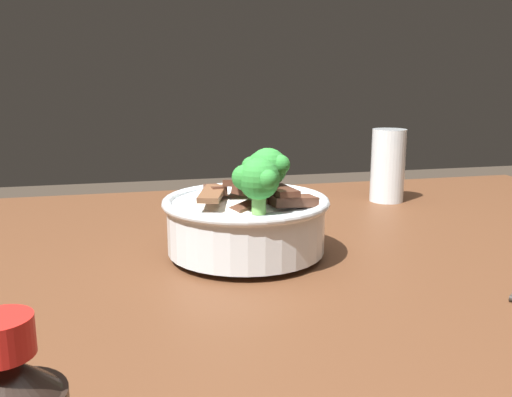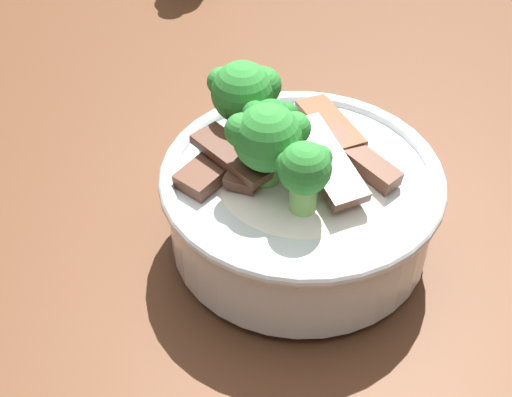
{
  "view_description": "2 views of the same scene",
  "coord_description": "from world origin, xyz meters",
  "views": [
    {
      "loc": [
        0.14,
        0.55,
        1.03
      ],
      "look_at": [
        -0.02,
        -0.12,
        0.88
      ],
      "focal_mm": 38.15,
      "sensor_mm": 36.0,
      "label": 1
    },
    {
      "loc": [
        -0.29,
        -0.37,
        1.24
      ],
      "look_at": [
        -0.04,
        -0.09,
        0.9
      ],
      "focal_mm": 53.13,
      "sensor_mm": 36.0,
      "label": 2
    }
  ],
  "objects": [
    {
      "name": "dining_table",
      "position": [
        0.0,
        0.0,
        0.72
      ],
      "size": [
        1.4,
        1.02,
        0.81
      ],
      "color": "#56331E",
      "rests_on": "ground"
    },
    {
      "name": "rice_bowl",
      "position": [
        0.0,
        -0.08,
        0.86
      ],
      "size": [
        0.21,
        0.21,
        0.14
      ],
      "color": "silver",
      "rests_on": "dining_table"
    },
    {
      "name": "drinking_glass",
      "position": [
        -0.31,
        -0.33,
        0.87
      ],
      "size": [
        0.06,
        0.06,
        0.13
      ],
      "color": "white",
      "rests_on": "dining_table"
    }
  ]
}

